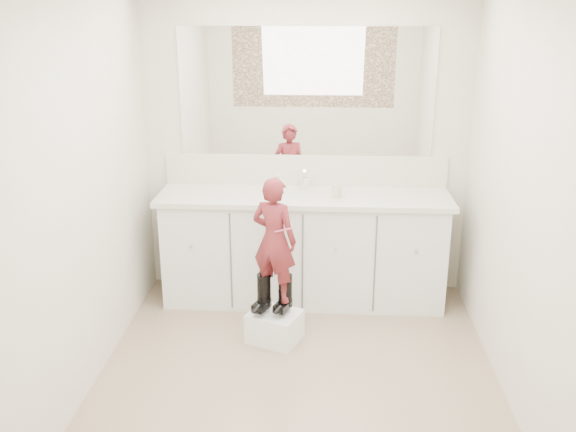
{
  "coord_description": "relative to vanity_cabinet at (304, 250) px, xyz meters",
  "views": [
    {
      "loc": [
        0.15,
        -3.56,
        2.34
      ],
      "look_at": [
        -0.09,
        0.57,
        0.93
      ],
      "focal_mm": 40.0,
      "sensor_mm": 36.0,
      "label": 1
    }
  ],
  "objects": [
    {
      "name": "toddler",
      "position": [
        -0.18,
        -0.69,
        0.34
      ],
      "size": [
        0.38,
        0.32,
        0.89
      ],
      "primitive_type": "imported",
      "rotation": [
        0.0,
        0.0,
        2.74
      ],
      "color": "#AF353C",
      "rests_on": "step_stool"
    },
    {
      "name": "wall_front",
      "position": [
        0.0,
        -2.73,
        0.77
      ],
      "size": [
        2.6,
        0.0,
        2.6
      ],
      "primitive_type": "plane",
      "rotation": [
        -1.57,
        0.0,
        0.0
      ],
      "color": "beige",
      "rests_on": "floor"
    },
    {
      "name": "dot_panel",
      "position": [
        0.0,
        -2.71,
        1.22
      ],
      "size": [
        2.0,
        0.01,
        1.2
      ],
      "primitive_type": "cube",
      "color": "#472819",
      "rests_on": "wall_front"
    },
    {
      "name": "toothbrush",
      "position": [
        -0.11,
        -0.77,
        0.44
      ],
      "size": [
        0.13,
        0.06,
        0.06
      ],
      "primitive_type": "cylinder",
      "rotation": [
        0.0,
        1.22,
        -0.4
      ],
      "color": "#D1517A",
      "rests_on": "toddler"
    },
    {
      "name": "wall_back",
      "position": [
        0.0,
        0.27,
        0.77
      ],
      "size": [
        2.6,
        0.0,
        2.6
      ],
      "primitive_type": "plane",
      "rotation": [
        1.57,
        0.0,
        0.0
      ],
      "color": "beige",
      "rests_on": "floor"
    },
    {
      "name": "wall_left",
      "position": [
        -1.3,
        -1.23,
        0.78
      ],
      "size": [
        0.0,
        3.0,
        3.0
      ],
      "primitive_type": "plane",
      "rotation": [
        1.57,
        0.0,
        1.57
      ],
      "color": "beige",
      "rests_on": "floor"
    },
    {
      "name": "faucet",
      "position": [
        0.0,
        0.15,
        0.52
      ],
      "size": [
        0.08,
        0.08,
        0.1
      ],
      "primitive_type": "cylinder",
      "color": "silver",
      "rests_on": "countertop"
    },
    {
      "name": "soap_bottle",
      "position": [
        -0.2,
        -0.04,
        0.55
      ],
      "size": [
        0.08,
        0.09,
        0.17
      ],
      "primitive_type": "imported",
      "rotation": [
        0.0,
        0.0,
        0.11
      ],
      "color": "silver",
      "rests_on": "countertop"
    },
    {
      "name": "countertop",
      "position": [
        0.0,
        -0.01,
        0.45
      ],
      "size": [
        2.28,
        0.58,
        0.04
      ],
      "primitive_type": "cube",
      "color": "beige",
      "rests_on": "vanity_cabinet"
    },
    {
      "name": "cup",
      "position": [
        0.25,
        -0.06,
        0.51
      ],
      "size": [
        0.11,
        0.11,
        0.08
      ],
      "primitive_type": "imported",
      "rotation": [
        0.0,
        0.0,
        -0.24
      ],
      "color": "beige",
      "rests_on": "countertop"
    },
    {
      "name": "wall_right",
      "position": [
        1.3,
        -1.23,
        0.78
      ],
      "size": [
        0.0,
        3.0,
        3.0
      ],
      "primitive_type": "plane",
      "rotation": [
        1.57,
        0.0,
        -1.57
      ],
      "color": "beige",
      "rests_on": "floor"
    },
    {
      "name": "backsplash",
      "position": [
        0.0,
        0.26,
        0.59
      ],
      "size": [
        2.28,
        0.03,
        0.25
      ],
      "primitive_type": "cube",
      "color": "beige",
      "rests_on": "countertop"
    },
    {
      "name": "boot_left",
      "position": [
        -0.26,
        -0.69,
        -0.06
      ],
      "size": [
        0.17,
        0.22,
        0.29
      ],
      "primitive_type": null,
      "rotation": [
        0.0,
        0.0,
        -0.4
      ],
      "color": "black",
      "rests_on": "step_stool"
    },
    {
      "name": "mirror",
      "position": [
        0.0,
        0.26,
        1.22
      ],
      "size": [
        2.0,
        0.02,
        1.0
      ],
      "primitive_type": "cube",
      "color": "white",
      "rests_on": "wall_back"
    },
    {
      "name": "floor",
      "position": [
        0.0,
        -1.23,
        -0.42
      ],
      "size": [
        3.0,
        3.0,
        0.0
      ],
      "primitive_type": "plane",
      "color": "#846D56",
      "rests_on": "ground"
    },
    {
      "name": "vanity_cabinet",
      "position": [
        0.0,
        0.0,
        0.0
      ],
      "size": [
        2.2,
        0.55,
        0.85
      ],
      "primitive_type": "cube",
      "color": "silver",
      "rests_on": "floor"
    },
    {
      "name": "step_stool",
      "position": [
        -0.18,
        -0.71,
        -0.32
      ],
      "size": [
        0.43,
        0.4,
        0.22
      ],
      "primitive_type": "cube",
      "rotation": [
        0.0,
        0.0,
        -0.4
      ],
      "color": "white",
      "rests_on": "floor"
    },
    {
      "name": "boot_right",
      "position": [
        -0.11,
        -0.69,
        -0.06
      ],
      "size": [
        0.17,
        0.22,
        0.29
      ],
      "primitive_type": null,
      "rotation": [
        0.0,
        0.0,
        -0.4
      ],
      "color": "black",
      "rests_on": "step_stool"
    }
  ]
}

